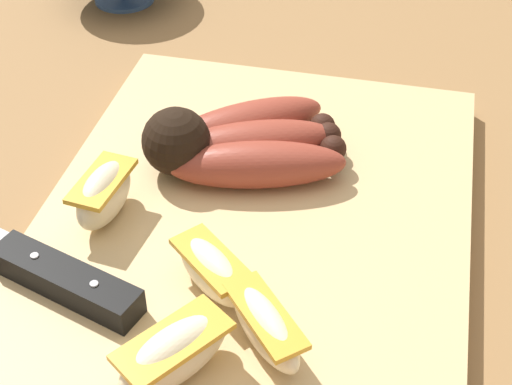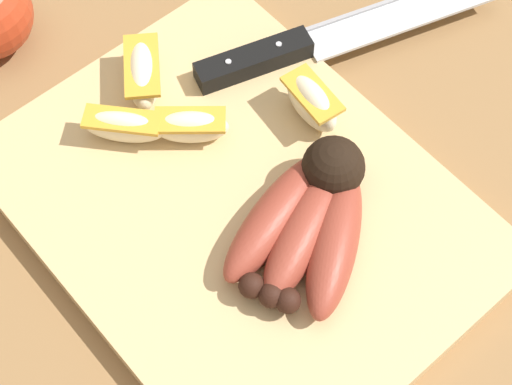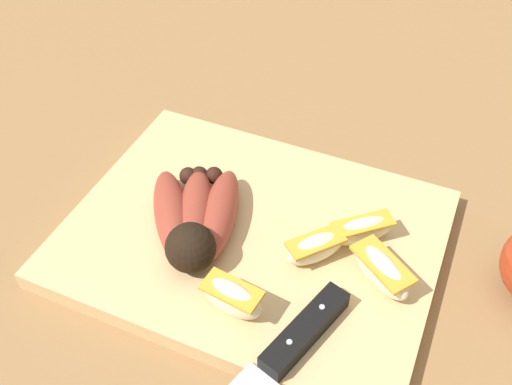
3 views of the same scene
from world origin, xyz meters
TOP-DOWN VIEW (x-y plane):
  - ground_plane at (0.00, 0.00)m, footprint 6.00×6.00m
  - cutting_board at (-0.01, -0.00)m, footprint 0.37×0.28m
  - banana_bunch at (0.04, 0.02)m, footprint 0.13×0.14m
  - chefs_knife at (-0.09, 0.14)m, footprint 0.11×0.28m
  - apple_wedge_near at (-0.11, -0.03)m, footprint 0.06×0.06m
  - apple_wedge_middle at (-0.14, 0.01)m, footprint 0.07×0.06m
  - apple_wedge_far at (-0.03, 0.09)m, footprint 0.06×0.03m
  - apple_wedge_extra at (-0.08, 0.01)m, footprint 0.06×0.06m

SIDE VIEW (x-z plane):
  - ground_plane at x=0.00m, z-range 0.00..0.00m
  - cutting_board at x=-0.01m, z-range 0.00..0.02m
  - chefs_knife at x=-0.09m, z-range 0.02..0.04m
  - apple_wedge_extra at x=-0.08m, z-range 0.02..0.05m
  - apple_wedge_near at x=-0.11m, z-range 0.02..0.05m
  - apple_wedge_middle at x=-0.14m, z-range 0.02..0.05m
  - banana_bunch at x=0.04m, z-range 0.01..0.06m
  - apple_wedge_far at x=-0.03m, z-range 0.02..0.06m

